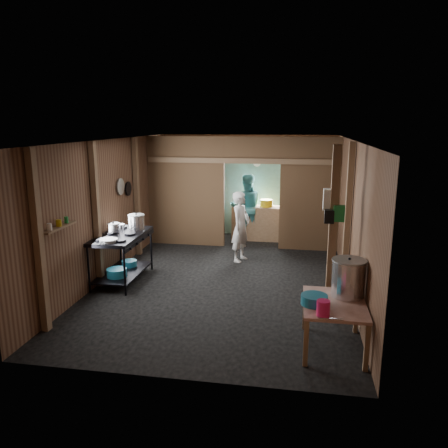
% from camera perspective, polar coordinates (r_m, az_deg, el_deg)
% --- Properties ---
extents(floor, '(4.50, 7.00, 0.00)m').
position_cam_1_polar(floor, '(8.57, 0.22, -6.89)').
color(floor, black).
rests_on(floor, ground).
extents(ceiling, '(4.50, 7.00, 0.00)m').
position_cam_1_polar(ceiling, '(8.06, 0.24, 10.77)').
color(ceiling, '#322F2D').
rests_on(ceiling, ground).
extents(wall_back, '(4.50, 0.00, 2.60)m').
position_cam_1_polar(wall_back, '(11.64, 3.05, 5.02)').
color(wall_back, brown).
rests_on(wall_back, ground).
extents(wall_front, '(4.50, 0.00, 2.60)m').
position_cam_1_polar(wall_front, '(4.91, -6.47, -6.30)').
color(wall_front, brown).
rests_on(wall_front, ground).
extents(wall_left, '(0.00, 7.00, 2.60)m').
position_cam_1_polar(wall_left, '(8.86, -14.29, 2.10)').
color(wall_left, brown).
rests_on(wall_left, ground).
extents(wall_right, '(0.00, 7.00, 2.60)m').
position_cam_1_polar(wall_right, '(8.17, 16.01, 1.09)').
color(wall_right, brown).
rests_on(wall_right, ground).
extents(partition_left, '(1.85, 0.10, 2.60)m').
position_cam_1_polar(partition_left, '(10.61, -4.92, 4.21)').
color(partition_left, brown).
rests_on(partition_left, floor).
extents(partition_right, '(1.35, 0.10, 2.60)m').
position_cam_1_polar(partition_right, '(10.28, 10.97, 3.73)').
color(partition_right, brown).
rests_on(partition_right, floor).
extents(partition_header, '(1.30, 0.10, 0.60)m').
position_cam_1_polar(partition_header, '(10.22, 3.68, 9.53)').
color(partition_header, brown).
rests_on(partition_header, wall_back).
extents(turquoise_panel, '(4.40, 0.06, 2.50)m').
position_cam_1_polar(turquoise_panel, '(11.58, 3.01, 4.73)').
color(turquoise_panel, '#699C97').
rests_on(turquoise_panel, wall_back).
extents(back_counter, '(1.20, 0.50, 0.85)m').
position_cam_1_polar(back_counter, '(11.23, 4.19, 0.16)').
color(back_counter, '#866749').
rests_on(back_counter, floor).
extents(wall_clock, '(0.20, 0.03, 0.20)m').
position_cam_1_polar(wall_clock, '(11.44, 4.28, 7.89)').
color(wall_clock, white).
rests_on(wall_clock, wall_back).
extents(post_left_a, '(0.10, 0.12, 2.60)m').
position_cam_1_polar(post_left_a, '(6.59, -22.79, -2.23)').
color(post_left_a, '#866749').
rests_on(post_left_a, floor).
extents(post_left_b, '(0.10, 0.12, 2.60)m').
position_cam_1_polar(post_left_b, '(8.12, -16.09, 1.01)').
color(post_left_b, '#866749').
rests_on(post_left_b, floor).
extents(post_left_c, '(0.10, 0.12, 2.60)m').
position_cam_1_polar(post_left_c, '(9.92, -11.15, 3.40)').
color(post_left_c, '#866749').
rests_on(post_left_c, floor).
extents(post_right, '(0.10, 0.12, 2.60)m').
position_cam_1_polar(post_right, '(7.96, 15.66, 0.81)').
color(post_right, '#866749').
rests_on(post_right, floor).
extents(post_free, '(0.12, 0.12, 2.60)m').
position_cam_1_polar(post_free, '(6.86, 13.83, -0.99)').
color(post_free, '#866749').
rests_on(post_free, floor).
extents(cross_beam, '(4.40, 0.12, 0.12)m').
position_cam_1_polar(cross_beam, '(10.22, 2.22, 8.15)').
color(cross_beam, '#866749').
rests_on(cross_beam, wall_left).
extents(pan_lid_big, '(0.03, 0.34, 0.34)m').
position_cam_1_polar(pan_lid_big, '(9.15, -13.18, 4.72)').
color(pan_lid_big, '#959595').
rests_on(pan_lid_big, wall_left).
extents(pan_lid_small, '(0.03, 0.30, 0.30)m').
position_cam_1_polar(pan_lid_small, '(9.53, -12.23, 4.48)').
color(pan_lid_small, black).
rests_on(pan_lid_small, wall_left).
extents(wall_shelf, '(0.14, 0.80, 0.03)m').
position_cam_1_polar(wall_shelf, '(6.96, -20.49, -0.41)').
color(wall_shelf, '#866749').
rests_on(wall_shelf, wall_left).
extents(jar_white, '(0.07, 0.07, 0.10)m').
position_cam_1_polar(jar_white, '(6.74, -21.58, -0.35)').
color(jar_white, white).
rests_on(jar_white, wall_shelf).
extents(jar_yellow, '(0.08, 0.08, 0.10)m').
position_cam_1_polar(jar_yellow, '(6.95, -20.53, 0.12)').
color(jar_yellow, '#BB9A0F').
rests_on(jar_yellow, wall_shelf).
extents(jar_green, '(0.06, 0.06, 0.10)m').
position_cam_1_polar(jar_green, '(7.13, -19.66, 0.51)').
color(jar_green, '#1C8239').
rests_on(jar_green, wall_shelf).
extents(bag_white, '(0.22, 0.15, 0.32)m').
position_cam_1_polar(bag_white, '(6.84, 13.59, 3.08)').
color(bag_white, white).
rests_on(bag_white, post_free).
extents(bag_green, '(0.16, 0.12, 0.24)m').
position_cam_1_polar(bag_green, '(6.75, 14.60, 1.33)').
color(bag_green, '#1C8239').
rests_on(bag_green, post_free).
extents(bag_black, '(0.14, 0.10, 0.20)m').
position_cam_1_polar(bag_black, '(6.73, 13.40, 0.93)').
color(bag_black, black).
rests_on(bag_black, post_free).
extents(gas_range, '(0.78, 1.52, 0.90)m').
position_cam_1_polar(gas_range, '(8.48, -12.98, -4.23)').
color(gas_range, black).
rests_on(gas_range, floor).
extents(prep_table, '(0.79, 1.09, 0.64)m').
position_cam_1_polar(prep_table, '(6.10, 13.89, -12.55)').
color(prep_table, tan).
rests_on(prep_table, floor).
extents(stove_pot_large, '(0.40, 0.40, 0.32)m').
position_cam_1_polar(stove_pot_large, '(8.60, -11.20, 0.16)').
color(stove_pot_large, silver).
rests_on(stove_pot_large, gas_range).
extents(stove_pot_med, '(0.27, 0.27, 0.21)m').
position_cam_1_polar(stove_pot_med, '(8.47, -14.05, -0.58)').
color(stove_pot_med, silver).
rests_on(stove_pot_med, gas_range).
extents(stove_saucepan, '(0.16, 0.16, 0.09)m').
position_cam_1_polar(stove_saucepan, '(8.78, -13.17, -0.30)').
color(stove_saucepan, silver).
rests_on(stove_saucepan, gas_range).
extents(frying_pan, '(0.41, 0.58, 0.07)m').
position_cam_1_polar(frying_pan, '(7.88, -14.64, -2.05)').
color(frying_pan, '#959595').
rests_on(frying_pan, gas_range).
extents(blue_tub_front, '(0.36, 0.36, 0.15)m').
position_cam_1_polar(blue_tub_front, '(8.30, -13.65, -6.11)').
color(blue_tub_front, '#1B6E8B').
rests_on(blue_tub_front, gas_range).
extents(blue_tub_back, '(0.29, 0.29, 0.12)m').
position_cam_1_polar(blue_tub_back, '(8.83, -12.12, -4.97)').
color(blue_tub_back, '#1B6E8B').
rests_on(blue_tub_back, gas_range).
extents(stock_pot, '(0.53, 0.53, 0.53)m').
position_cam_1_polar(stock_pot, '(6.14, 15.73, -6.79)').
color(stock_pot, silver).
rests_on(stock_pot, prep_table).
extents(wash_basin, '(0.43, 0.43, 0.13)m').
position_cam_1_polar(wash_basin, '(5.83, 11.56, -9.54)').
color(wash_basin, '#1B6E8B').
rests_on(wash_basin, prep_table).
extents(pink_bucket, '(0.17, 0.17, 0.19)m').
position_cam_1_polar(pink_bucket, '(5.52, 12.67, -10.54)').
color(pink_bucket, '#D91B5B').
rests_on(pink_bucket, prep_table).
extents(knife, '(0.30, 0.04, 0.01)m').
position_cam_1_polar(knife, '(5.50, 13.58, -11.74)').
color(knife, silver).
rests_on(knife, prep_table).
extents(yellow_tub, '(0.32, 0.32, 0.18)m').
position_cam_1_polar(yellow_tub, '(11.10, 5.46, 2.70)').
color(yellow_tub, '#BB9A0F').
rests_on(yellow_tub, back_counter).
extents(red_cup, '(0.12, 0.12, 0.15)m').
position_cam_1_polar(red_cup, '(11.16, 2.51, 2.72)').
color(red_cup, '#A00D18').
rests_on(red_cup, back_counter).
extents(cook, '(0.51, 0.63, 1.50)m').
position_cam_1_polar(cook, '(9.38, 2.17, -0.35)').
color(cook, white).
rests_on(cook, floor).
extents(worker_back, '(0.93, 0.79, 1.67)m').
position_cam_1_polar(worker_back, '(11.11, 2.90, 2.19)').
color(worker_back, teal).
rests_on(worker_back, floor).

